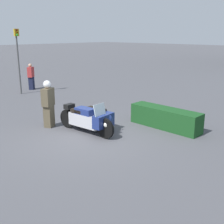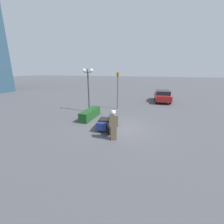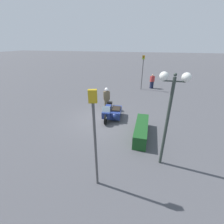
{
  "view_description": "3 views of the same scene",
  "coord_description": "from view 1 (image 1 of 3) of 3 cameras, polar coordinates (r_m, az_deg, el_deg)",
  "views": [
    {
      "loc": [
        6.93,
        -5.83,
        3.44
      ],
      "look_at": [
        0.32,
        0.96,
        0.79
      ],
      "focal_mm": 45.0,
      "sensor_mm": 36.0,
      "label": 1
    },
    {
      "loc": [
        -9.61,
        -2.49,
        3.97
      ],
      "look_at": [
        0.49,
        0.63,
        0.96
      ],
      "focal_mm": 24.0,
      "sensor_mm": 36.0,
      "label": 2
    },
    {
      "loc": [
        8.84,
        2.98,
        4.96
      ],
      "look_at": [
        0.57,
        0.88,
        0.97
      ],
      "focal_mm": 24.0,
      "sensor_mm": 36.0,
      "label": 3
    }
  ],
  "objects": [
    {
      "name": "ground_plane",
      "position": [
        9.69,
        -5.34,
        -5.23
      ],
      "size": [
        160.0,
        160.0,
        0.0
      ],
      "primitive_type": "plane",
      "color": "#4C4C51"
    },
    {
      "name": "hedge_bush_curbside",
      "position": [
        10.74,
        10.74,
        -1.21
      ],
      "size": [
        2.79,
        0.69,
        0.76
      ],
      "primitive_type": "cube",
      "color": "#19471E",
      "rests_on": "ground"
    },
    {
      "name": "officer_rider",
      "position": [
        10.77,
        -12.83,
        1.84
      ],
      "size": [
        0.47,
        0.57,
        1.79
      ],
      "rotation": [
        0.0,
        0.0,
        0.43
      ],
      "color": "brown",
      "rests_on": "ground"
    },
    {
      "name": "pedestrian_bystander",
      "position": [
        18.57,
        -16.13,
        6.93
      ],
      "size": [
        0.51,
        0.54,
        1.64
      ],
      "rotation": [
        0.0,
        0.0,
        -2.47
      ],
      "color": "#191E38",
      "rests_on": "ground"
    },
    {
      "name": "police_motorcycle",
      "position": [
        10.24,
        -4.11,
        -1.24
      ],
      "size": [
        2.54,
        1.24,
        1.18
      ],
      "rotation": [
        0.0,
        0.0,
        0.1
      ],
      "color": "black",
      "rests_on": "ground"
    },
    {
      "name": "traffic_light_far",
      "position": [
        17.17,
        -18.58,
        11.41
      ],
      "size": [
        0.23,
        0.27,
        3.7
      ],
      "rotation": [
        0.0,
        0.0,
        -0.05
      ],
      "color": "#4C4C4C",
      "rests_on": "ground"
    }
  ]
}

